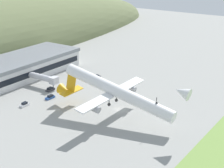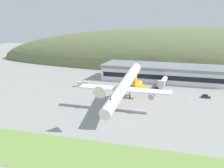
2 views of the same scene
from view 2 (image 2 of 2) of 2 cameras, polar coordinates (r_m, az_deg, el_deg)
The scene contains 13 objects.
ground_plane at distance 125.32m, azimuth 5.14°, elevation -4.90°, with size 451.32×451.32×0.00m, color gray.
grass_strip_foreground at distance 85.34m, azimuth -1.97°, elevation -13.70°, with size 406.19×22.17×0.08m, color #759947.
hill_backdrop at distance 231.23m, azimuth 17.71°, elevation 2.81°, with size 340.55×72.08×56.58m, color #667047.
terminal_building at distance 180.23m, azimuth 9.78°, elevation 2.16°, with size 71.64×23.07×9.06m.
jetway_0 at distance 161.43m, azimuth 9.30°, elevation 0.51°, with size 3.38×15.17×5.43m.
cargo_airplane at distance 121.87m, azimuth 2.11°, elevation -0.67°, with size 37.40×52.88×14.59m.
service_car_0 at distance 153.23m, azimuth 5.40°, elevation -1.35°, with size 4.20×1.92×1.42m.
service_car_1 at distance 158.52m, azimuth 1.72°, elevation -0.80°, with size 3.73×1.79×1.50m.
service_car_2 at distance 157.69m, azimuth 8.17°, elevation -1.00°, with size 4.11×1.84×1.50m.
service_car_3 at distance 149.16m, azimuth 16.72°, elevation -2.22°, with size 4.35×1.92×1.60m.
fuel_truck at distance 164.35m, azimuth -5.28°, elevation -0.04°, with size 6.64×2.72×3.09m.
traffic_cone_0 at distance 144.27m, azimuth 15.04°, elevation -2.78°, with size 0.52×0.52×0.58m.
traffic_cone_1 at distance 140.56m, azimuth 13.32°, elevation -3.10°, with size 0.52×0.52×0.58m.
Camera 2 is at (26.57, -116.31, 38.34)m, focal length 50.00 mm.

